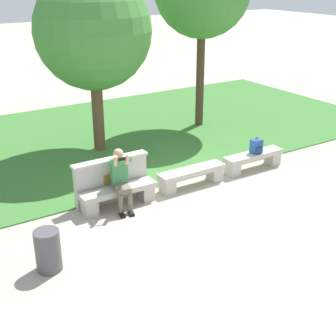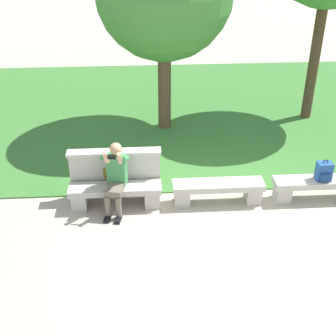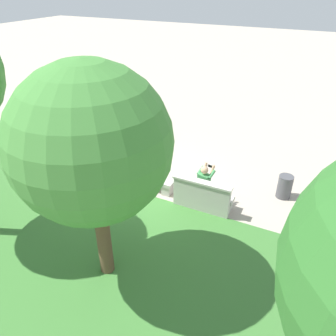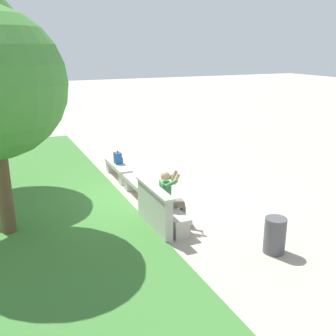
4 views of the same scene
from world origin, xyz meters
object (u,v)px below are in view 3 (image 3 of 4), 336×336
(bench_main, at_px, (205,196))
(backpack, at_px, (98,158))
(bench_mid, at_px, (100,167))
(tree_left_background, at_px, (91,145))
(bench_near, at_px, (149,181))
(person_photographer, at_px, (206,182))
(trash_bin, at_px, (285,187))

(bench_main, relative_size, backpack, 4.02)
(bench_main, height_order, bench_mid, same)
(bench_mid, bearing_deg, tree_left_background, 128.61)
(backpack, bearing_deg, bench_main, 179.63)
(bench_main, relative_size, bench_near, 1.00)
(person_photographer, relative_size, tree_left_background, 0.27)
(bench_near, relative_size, trash_bin, 2.29)
(tree_left_background, bearing_deg, trash_bin, -123.08)
(backpack, xyz_separation_m, trash_bin, (-5.98, -1.43, -0.25))
(tree_left_background, xyz_separation_m, trash_bin, (-3.18, -4.89, -2.92))
(tree_left_background, distance_m, trash_bin, 6.52)
(bench_main, bearing_deg, tree_left_background, 71.92)
(bench_mid, bearing_deg, backpack, -26.04)
(bench_main, distance_m, bench_near, 1.93)
(tree_left_background, relative_size, trash_bin, 6.48)
(bench_near, relative_size, bench_mid, 1.00)
(bench_near, distance_m, person_photographer, 1.95)
(bench_main, distance_m, trash_bin, 2.52)
(backpack, bearing_deg, trash_bin, -166.57)
(bench_main, height_order, bench_near, same)
(bench_near, xyz_separation_m, backpack, (1.98, -0.03, 0.33))
(bench_mid, relative_size, backpack, 4.02)
(bench_near, xyz_separation_m, tree_left_background, (-0.81, 3.43, 3.00))
(tree_left_background, height_order, trash_bin, tree_left_background)
(backpack, bearing_deg, person_photographer, -179.25)
(bench_main, bearing_deg, backpack, -0.37)
(bench_main, bearing_deg, person_photographer, -68.28)
(bench_mid, relative_size, tree_left_background, 0.35)
(bench_near, bearing_deg, person_photographer, -177.72)
(bench_main, relative_size, person_photographer, 1.30)
(bench_mid, distance_m, trash_bin, 6.10)
(backpack, bearing_deg, bench_near, 179.28)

